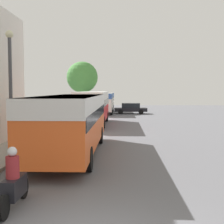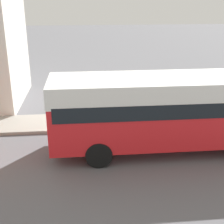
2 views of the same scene
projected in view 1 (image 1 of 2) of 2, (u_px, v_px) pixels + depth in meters
bus_lead at (72, 116)px, 15.58m from camera, size 2.67×10.54×2.96m
bus_following at (93, 103)px, 29.12m from camera, size 2.59×9.45×3.07m
bus_third_in_line at (104, 100)px, 43.20m from camera, size 2.54×10.24×2.81m
motorcycle_behind_lead at (14, 184)px, 8.49m from camera, size 0.38×2.24×1.73m
car_crossing at (131, 108)px, 42.43m from camera, size 4.42×1.91×1.44m
pedestrian_near_curb at (67, 108)px, 37.83m from camera, size 0.36×0.36×1.66m
street_tree at (82, 77)px, 46.44m from camera, size 4.65×4.65×7.31m
lamp_post at (10, 82)px, 14.27m from camera, size 0.36×0.36×5.80m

